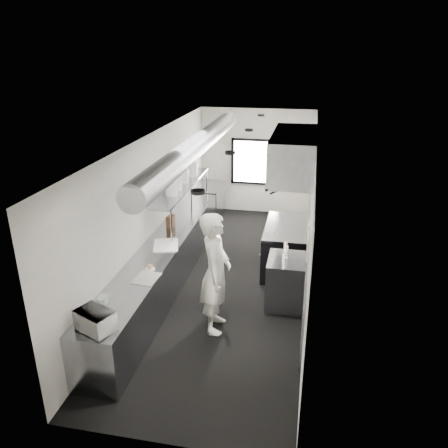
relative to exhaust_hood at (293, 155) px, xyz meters
The scene contains 35 objects.
floor 2.72m from the exhaust_hood, 147.45° to the right, with size 3.00×8.00×0.01m, color black.
ceiling 1.36m from the exhaust_hood, 147.45° to the right, with size 3.00×8.00×0.01m, color white.
wall_back 3.62m from the exhaust_hood, 108.38° to the left, with size 3.00×0.02×2.80m, color silver.
wall_front 4.93m from the exhaust_hood, 103.13° to the right, with size 3.00×0.02×2.80m, color silver.
wall_left 2.87m from the exhaust_hood, 164.91° to the right, with size 0.02×8.00×2.80m, color silver.
wall_right 1.28m from the exhaust_hood, 60.05° to the right, with size 0.02×8.00×2.80m, color silver.
wall_cladding 1.92m from the exhaust_hood, 46.22° to the right, with size 0.03×5.50×1.10m, color gray.
hvac_duct 1.83m from the exhaust_hood, behind, with size 0.40×0.40×6.40m, color #9B9DA4.
service_window 3.58m from the exhaust_hood, 108.57° to the left, with size 1.36×0.05×1.25m.
exhaust_hood is the anchor object (origin of this frame).
prep_counter 3.20m from the exhaust_hood, 151.89° to the right, with size 0.70×6.00×0.90m, color gray.
pass_shelf 2.46m from the exhaust_hood, behind, with size 0.45×3.00×0.68m.
range 1.92m from the exhaust_hood, behind, with size 0.88×1.60×0.94m.
bottle_station 2.39m from the exhaust_hood, 87.82° to the right, with size 0.65×0.80×0.90m, color gray.
far_work_table 3.88m from the exhaust_hood, 131.94° to the left, with size 0.70×1.20×0.90m, color gray.
notice_sheet_a 2.09m from the exhaust_hood, 78.88° to the right, with size 0.02×0.28×0.38m, color silver.
notice_sheet_b 2.43m from the exhaust_hood, 80.58° to the right, with size 0.02×0.28×0.38m, color silver.
line_cook 2.88m from the exhaust_hood, 113.54° to the right, with size 0.73×0.48×2.00m, color silver.
microwave 4.72m from the exhaust_hood, 119.59° to the right, with size 0.45×0.35×0.27m, color silver.
deli_tub_a 4.38m from the exhaust_hood, 126.12° to the right, with size 0.13×0.13×0.09m, color #A8B2A4.
deli_tub_b 4.33m from the exhaust_hood, 126.63° to the right, with size 0.13×0.13×0.09m, color #A8B2A4.
newspaper 3.58m from the exhaust_hood, 129.43° to the right, with size 0.35×0.44×0.01m, color silver.
small_plate 3.41m from the exhaust_hood, 133.70° to the right, with size 0.17×0.17×0.01m, color white.
pastry 3.39m from the exhaust_hood, 133.70° to the right, with size 0.08×0.08×0.08m, color tan.
cutting_board 2.91m from the exhaust_hood, 149.48° to the right, with size 0.44×0.58×0.02m, color white.
knife_block 2.75m from the exhaust_hood, behind, with size 0.10×0.22×0.24m, color brown.
plate_stack_a 2.43m from the exhaust_hood, behind, with size 0.24×0.24×0.28m, color white.
plate_stack_b 2.41m from the exhaust_hood, behind, with size 0.26×0.26×0.33m, color white.
plate_stack_c 2.45m from the exhaust_hood, 167.73° to the left, with size 0.23×0.23×0.32m, color white.
plate_stack_d 2.57m from the exhaust_hood, 155.23° to the left, with size 0.26×0.26×0.40m, color white.
squeeze_bottle_a 2.22m from the exhaust_hood, 88.81° to the right, with size 0.06×0.06×0.19m, color white.
squeeze_bottle_b 2.10m from the exhaust_hood, 89.85° to the right, with size 0.05×0.05×0.16m, color white.
squeeze_bottle_c 1.97m from the exhaust_hood, 88.79° to the right, with size 0.06×0.06×0.18m, color white.
squeeze_bottle_d 1.90m from the exhaust_hood, 88.94° to the right, with size 0.07×0.07×0.20m, color white.
squeeze_bottle_e 1.80m from the exhaust_hood, 89.85° to the right, with size 0.06×0.06×0.19m, color white.
Camera 1 is at (1.42, -7.66, 4.31)m, focal length 35.91 mm.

